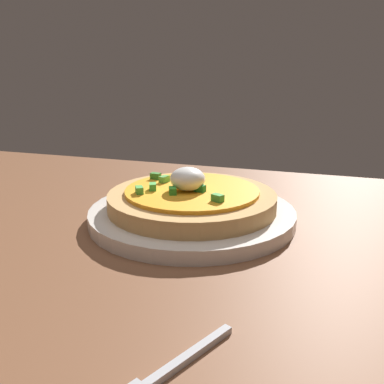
% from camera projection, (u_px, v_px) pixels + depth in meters
% --- Properties ---
extents(dining_table, '(1.24, 0.77, 0.02)m').
position_uv_depth(dining_table, '(121.00, 260.00, 0.42)').
color(dining_table, brown).
rests_on(dining_table, ground).
extents(plate, '(0.25, 0.25, 0.02)m').
position_uv_depth(plate, '(192.00, 214.00, 0.50)').
color(plate, silver).
rests_on(plate, dining_table).
extents(pizza, '(0.20, 0.20, 0.05)m').
position_uv_depth(pizza, '(192.00, 198.00, 0.49)').
color(pizza, tan).
rests_on(pizza, plate).
extents(fork, '(0.05, 0.10, 0.00)m').
position_uv_depth(fork, '(163.00, 375.00, 0.24)').
color(fork, '#B7B7BC').
rests_on(fork, dining_table).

